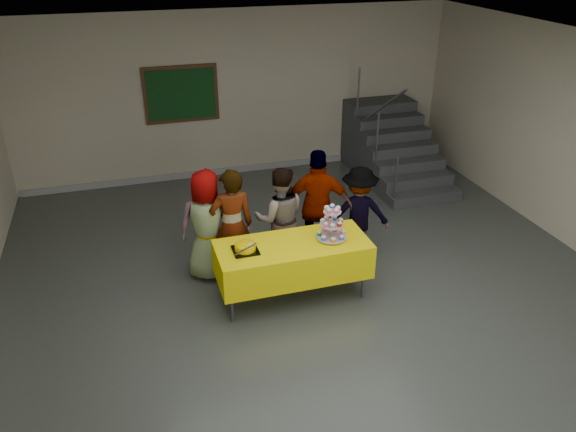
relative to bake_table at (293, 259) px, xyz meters
name	(u,v)px	position (x,y,z in m)	size (l,w,h in m)	color
room_shell	(342,158)	(0.28, -0.75, 1.57)	(10.00, 10.04, 3.02)	#4C514C
bake_table	(293,259)	(0.00, 0.00, 0.00)	(1.88, 0.78, 0.77)	#595960
cupcake_stand	(332,225)	(0.49, -0.02, 0.40)	(0.38, 0.38, 0.44)	silver
bear_cake	(245,247)	(-0.59, 0.00, 0.27)	(0.32, 0.36, 0.12)	black
schoolchild_a	(207,225)	(-0.91, 0.79, 0.20)	(0.74, 0.48, 1.52)	slate
schoolchild_b	(232,226)	(-0.62, 0.63, 0.23)	(0.57, 0.38, 1.57)	slate
schoolchild_c	(280,218)	(0.06, 0.76, 0.17)	(0.71, 0.55, 1.46)	slate
schoolchild_d	(318,207)	(0.61, 0.79, 0.26)	(0.95, 0.40, 1.62)	slate
schoolchild_e	(358,213)	(1.18, 0.70, 0.12)	(0.87, 0.50, 1.35)	#5C5C65
staircase	(390,148)	(2.98, 3.36, -0.07)	(1.30, 2.40, 2.04)	#424447
noticeboard	(181,94)	(-0.74, 4.20, 1.04)	(1.30, 0.05, 1.00)	#472B16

